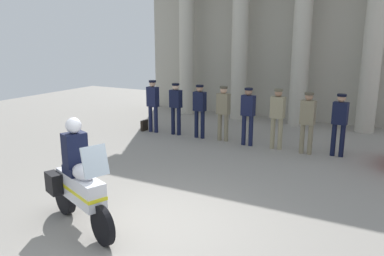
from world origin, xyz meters
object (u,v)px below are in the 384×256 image
Objects in this scene: officer_in_row_2 at (200,107)px; officer_in_row_3 at (223,109)px; officer_in_row_4 at (248,112)px; officer_in_row_6 at (308,118)px; officer_in_row_1 at (176,105)px; briefcase_on_ground at (144,125)px; officer_in_row_7 at (340,120)px; officer_in_row_0 at (153,102)px; motorcycle_with_rider at (78,182)px; officer_in_row_5 at (277,114)px.

officer_in_row_3 is (0.79, 0.05, -0.00)m from officer_in_row_2.
officer_in_row_6 is at bearing -175.34° from officer_in_row_4.
officer_in_row_1 is at bearing 7.10° from officer_in_row_3.
officer_in_row_2 is at bearing 0.80° from briefcase_on_ground.
officer_in_row_7 is (4.15, 0.06, 0.00)m from officer_in_row_2.
officer_in_row_0 is 1.02× the size of officer_in_row_6.
officer_in_row_3 is 1.00× the size of officer_in_row_7.
officer_in_row_4 reaches higher than briefcase_on_ground.
motorcycle_with_rider is 5.53× the size of briefcase_on_ground.
officer_in_row_7 is 7.03m from motorcycle_with_rider.
officer_in_row_0 is 1.03× the size of officer_in_row_7.
officer_in_row_4 is at bearing 4.66° from officer_in_row_6.
officer_in_row_0 reaches higher than officer_in_row_5.
officer_in_row_0 is at bearing 5.12° from officer_in_row_4.
officer_in_row_1 is at bearing 3.57° from officer_in_row_4.
officer_in_row_5 reaches higher than officer_in_row_3.
officer_in_row_4 is at bearing -176.43° from officer_in_row_1.
officer_in_row_0 reaches higher than officer_in_row_6.
officer_in_row_5 is 1.02× the size of officer_in_row_6.
officer_in_row_2 is 1.00× the size of officer_in_row_7.
officer_in_row_2 is 0.98× the size of officer_in_row_5.
officer_in_row_7 is (3.36, 0.01, 0.01)m from officer_in_row_3.
briefcase_on_ground is at bearing 4.86° from officer_in_row_4.
officer_in_row_4 is at bearing -0.88° from briefcase_on_ground.
officer_in_row_7 is (2.52, 0.15, -0.01)m from officer_in_row_4.
officer_in_row_7 reaches higher than briefcase_on_ground.
officer_in_row_2 is 4.70× the size of briefcase_on_ground.
officer_in_row_2 is at bearing -172.58° from officer_in_row_0.
officer_in_row_5 is at bearing -171.46° from officer_in_row_4.
briefcase_on_ground is at bearing 5.55° from officer_in_row_5.
officer_in_row_6 is (5.08, -0.07, -0.03)m from officer_in_row_0.
officer_in_row_1 is 0.99× the size of officer_in_row_6.
officer_in_row_7 is (1.65, 0.11, -0.02)m from officer_in_row_5.
officer_in_row_2 is 3.35m from officer_in_row_6.
officer_in_row_6 is 0.86× the size of motorcycle_with_rider.
officer_in_row_6 is 4.73× the size of briefcase_on_ground.
officer_in_row_0 reaches higher than officer_in_row_3.
officer_in_row_0 is 5.08m from officer_in_row_6.
officer_in_row_7 is at bearing 83.63° from motorcycle_with_rider.
officer_in_row_7 is (5.02, 0.05, 0.00)m from officer_in_row_1.
officer_in_row_2 is 0.79m from officer_in_row_3.
officer_in_row_0 is at bearing -3.12° from briefcase_on_ground.
officer_in_row_0 is 2.52m from officer_in_row_3.
officer_in_row_6 is at bearing 89.10° from motorcycle_with_rider.
officer_in_row_5 reaches higher than officer_in_row_2.
officer_in_row_0 is 5.88m from officer_in_row_7.
officer_in_row_7 is 6.32m from briefcase_on_ground.
officer_in_row_7 is at bearing -170.62° from officer_in_row_5.
motorcycle_with_rider reaches higher than officer_in_row_4.
officer_in_row_7 is 0.85× the size of motorcycle_with_rider.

